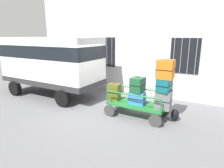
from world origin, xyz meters
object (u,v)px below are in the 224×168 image
Objects in this scene: suitcase_left_bottom at (114,92)px; suitcase_center_bottom at (164,100)px; suitcase_center_top at (165,69)px; backpack at (175,115)px; van at (51,60)px; suitcase_center_middle at (164,85)px; suitcase_midleft_bottom at (137,98)px; suitcase_midleft_middle at (138,85)px; luggage_cart at (137,106)px.

suitcase_left_bottom is 1.00× the size of suitcase_center_bottom.
suitcase_center_top reaches higher than backpack.
suitcase_center_top is (5.50, -0.39, 0.11)m from van.
suitcase_center_bottom is 1.00× the size of suitcase_center_middle.
suitcase_midleft_bottom is 1.16× the size of suitcase_midleft_middle.
backpack is (2.24, 0.24, -0.56)m from suitcase_left_bottom.
suitcase_center_top is (0.94, 0.00, 1.43)m from luggage_cart.
suitcase_center_middle is at bearing -4.16° from van.
suitcase_midleft_middle is 1.02m from suitcase_center_bottom.
luggage_cart is 3.52× the size of suitcase_center_top.
luggage_cart is 3.44× the size of suitcase_center_bottom.
luggage_cart is 1.31m from suitcase_center_middle.
luggage_cart is 0.80m from suitcase_midleft_middle.
suitcase_center_middle reaches higher than luggage_cart.
suitcase_left_bottom is 0.94m from suitcase_midleft_bottom.
luggage_cart is at bearing -90.00° from suitcase_midleft_middle.
suitcase_center_middle is 1.02× the size of suitcase_center_top.
suitcase_midleft_middle is 0.84× the size of suitcase_center_middle.
suitcase_center_top reaches higher than suitcase_center_middle.
suitcase_center_middle is at bearing -0.21° from luggage_cart.
suitcase_center_top is 1.37× the size of backpack.
suitcase_center_top is at bearing 0.36° from suitcase_midleft_bottom.
suitcase_center_bottom is 1.40× the size of backpack.
suitcase_center_top is at bearing -145.17° from backpack.
suitcase_center_middle reaches higher than suitcase_midleft_middle.
suitcase_center_bottom is at bearing -146.91° from backpack.
suitcase_midleft_bottom is (0.94, -0.01, -0.09)m from suitcase_left_bottom.
suitcase_midleft_middle reaches higher than backpack.
suitcase_left_bottom is 1.20× the size of suitcase_midleft_middle.
van is 3.76m from suitcase_left_bottom.
backpack is at bearing 11.18° from suitcase_midleft_bottom.
van is 7.94× the size of suitcase_left_bottom.
suitcase_center_top is 1.65m from backpack.
backpack is at bearing 35.48° from suitcase_center_middle.
suitcase_center_top reaches higher than suitcase_midleft_bottom.
suitcase_left_bottom is (3.63, -0.39, -0.92)m from van.
suitcase_midleft_bottom is 1.45m from suitcase_center_top.
suitcase_center_top is (1.88, -0.01, 1.02)m from suitcase_left_bottom.
suitcase_center_bottom is at bearing 90.00° from suitcase_center_middle.
backpack is at bearing -1.40° from van.
van is at bearing 175.90° from suitcase_center_top.
suitcase_center_top reaches higher than suitcase_midleft_middle.
van is at bearing 175.40° from suitcase_midleft_middle.
van is 8.23× the size of suitcase_midleft_bottom.
suitcase_center_top is (0.94, -0.03, 0.63)m from suitcase_midleft_middle.
van is 5.53m from suitcase_center_middle.
suitcase_center_middle is at bearing -90.00° from suitcase_center_top.
suitcase_left_bottom reaches higher than suitcase_center_bottom.
suitcase_midleft_bottom reaches higher than luggage_cart.
suitcase_midleft_bottom is 0.97× the size of suitcase_center_middle.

